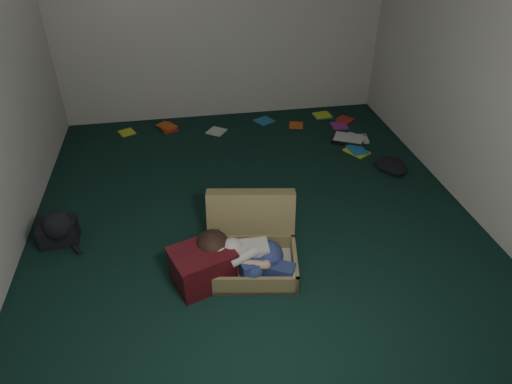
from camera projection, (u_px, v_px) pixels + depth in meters
name	position (u px, v px, depth m)	size (l,w,h in m)	color
floor	(253.00, 214.00, 4.26)	(4.50, 4.50, 0.00)	black
wall_back	(221.00, 12.00, 5.36)	(4.50, 4.50, 0.00)	silver
wall_front	(354.00, 293.00, 1.70)	(4.50, 4.50, 0.00)	silver
wall_right	(488.00, 65.00, 3.82)	(4.50, 4.50, 0.00)	silver
suitcase	(251.00, 244.00, 3.67)	(0.83, 0.81, 0.53)	olive
person	(244.00, 255.00, 3.49)	(0.76, 0.47, 0.33)	beige
maroon_bin	(203.00, 267.00, 3.46)	(0.54, 0.49, 0.31)	#480E14
backpack	(58.00, 231.00, 3.87)	(0.39, 0.31, 0.23)	black
clothing_pile	(402.00, 165.00, 4.88)	(0.39, 0.32, 0.12)	black
paper_tray	(348.00, 139.00, 5.45)	(0.46, 0.42, 0.05)	black
book_scatter	(279.00, 128.00, 5.72)	(3.02, 1.25, 0.02)	yellow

